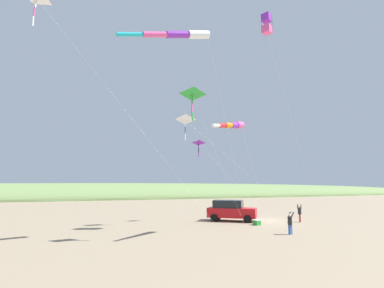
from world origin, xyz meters
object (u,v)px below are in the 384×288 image
object	(u,v)px
person_child_grey_jacket	(300,212)
kite_windsock_red_high_left	(179,35)
kite_windsock_rainbow_low_near	(232,125)
cooler_box	(257,222)
kite_delta_long_streamer_left	(199,143)
kite_box_white_trailing	(267,24)
person_adult_flyer	(221,208)
parked_car	(231,210)
kite_delta_black_fish_shape	(186,120)
person_child_green_jacket	(290,222)
kite_delta_yellow_midlevel	(193,95)

from	to	relation	value
person_child_grey_jacket	kite_windsock_red_high_left	distance (m)	17.90
person_child_grey_jacket	kite_windsock_rainbow_low_near	distance (m)	11.14
cooler_box	kite_delta_long_streamer_left	world-z (taller)	kite_delta_long_streamer_left
kite_box_white_trailing	kite_windsock_rainbow_low_near	distance (m)	10.61
kite_windsock_red_high_left	person_adult_flyer	bearing A→B (deg)	140.45
kite_box_white_trailing	kite_delta_long_streamer_left	size ratio (longest dim) A/B	2.37
parked_car	kite_delta_long_streamer_left	xyz separation A→B (m)	(-1.44, -2.54, 6.24)
kite_delta_black_fish_shape	person_child_green_jacket	bearing A→B (deg)	33.71
parked_car	kite_box_white_trailing	size ratio (longest dim) A/B	0.25
cooler_box	parked_car	bearing A→B (deg)	-168.06
person_child_grey_jacket	kite_delta_long_streamer_left	world-z (taller)	kite_delta_long_streamer_left
kite_windsock_rainbow_low_near	kite_windsock_red_high_left	size ratio (longest dim) A/B	0.61
kite_delta_yellow_midlevel	kite_delta_black_fish_shape	bearing A→B (deg)	163.86
person_adult_flyer	person_child_grey_jacket	xyz separation A→B (m)	(5.95, 4.69, -0.10)
parked_car	kite_windsock_rainbow_low_near	world-z (taller)	kite_windsock_rainbow_low_near
parked_car	person_adult_flyer	size ratio (longest dim) A/B	2.62
kite_windsock_red_high_left	kite_delta_long_streamer_left	bearing A→B (deg)	149.11
cooler_box	kite_delta_yellow_midlevel	distance (m)	11.83
person_child_green_jacket	kite_windsock_rainbow_low_near	bearing A→B (deg)	-114.54
person_adult_flyer	person_child_grey_jacket	distance (m)	7.57
cooler_box	kite_box_white_trailing	size ratio (longest dim) A/B	0.04
kite_box_white_trailing	kite_windsock_rainbow_low_near	size ratio (longest dim) A/B	2.05
person_adult_flyer	kite_windsock_red_high_left	size ratio (longest dim) A/B	0.12
parked_car	cooler_box	distance (m)	3.23
person_adult_flyer	person_child_grey_jacket	world-z (taller)	person_adult_flyer
kite_box_white_trailing	kite_windsock_rainbow_low_near	bearing A→B (deg)	-71.57
cooler_box	person_adult_flyer	bearing A→B (deg)	-179.31
person_child_grey_jacket	person_adult_flyer	bearing A→B (deg)	-141.76
kite_delta_long_streamer_left	kite_delta_yellow_midlevel	world-z (taller)	kite_delta_yellow_midlevel
cooler_box	kite_windsock_red_high_left	bearing A→B (deg)	-67.39
person_adult_flyer	kite_box_white_trailing	xyz separation A→B (m)	(7.72, 0.68, 15.94)
parked_car	kite_windsock_red_high_left	distance (m)	15.58
kite_windsock_red_high_left	kite_box_white_trailing	bearing A→B (deg)	101.30
kite_box_white_trailing	kite_delta_long_streamer_left	xyz separation A→B (m)	(-6.09, -3.80, -9.69)
kite_windsock_red_high_left	parked_car	bearing A→B (deg)	131.39
parked_car	kite_box_white_trailing	world-z (taller)	kite_box_white_trailing
kite_delta_black_fish_shape	kite_delta_yellow_midlevel	bearing A→B (deg)	-16.14
kite_delta_black_fish_shape	kite_delta_long_streamer_left	bearing A→B (deg)	133.78
parked_car	kite_delta_black_fish_shape	world-z (taller)	kite_delta_black_fish_shape
kite_windsock_rainbow_low_near	person_child_green_jacket	bearing A→B (deg)	65.46
person_adult_flyer	kite_delta_yellow_midlevel	xyz separation A→B (m)	(9.78, -6.96, 8.06)
kite_delta_long_streamer_left	kite_windsock_red_high_left	world-z (taller)	kite_windsock_red_high_left
kite_box_white_trailing	kite_delta_black_fish_shape	world-z (taller)	kite_box_white_trailing
person_child_green_jacket	kite_box_white_trailing	size ratio (longest dim) A/B	0.08
kite_delta_long_streamer_left	kite_windsock_rainbow_low_near	size ratio (longest dim) A/B	0.87
person_child_green_jacket	kite_windsock_red_high_left	xyz separation A→B (m)	(-1.31, -7.34, 12.44)
kite_delta_yellow_midlevel	kite_windsock_red_high_left	xyz separation A→B (m)	(-0.37, -0.81, 4.23)
cooler_box	kite_windsock_red_high_left	xyz separation A→B (m)	(3.27, -7.84, 13.01)
cooler_box	person_child_green_jacket	bearing A→B (deg)	-6.31
cooler_box	kite_delta_black_fish_shape	world-z (taller)	kite_delta_black_fish_shape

